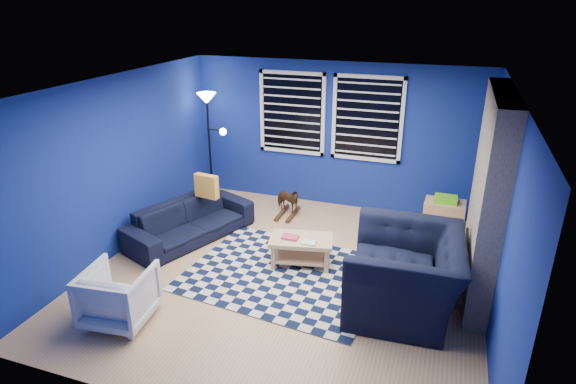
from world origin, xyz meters
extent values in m
plane|color=tan|center=(0.00, 0.00, 0.00)|extent=(5.00, 5.00, 0.00)
plane|color=white|center=(0.00, 0.00, 2.50)|extent=(5.00, 5.00, 0.00)
plane|color=navy|center=(0.00, 2.50, 1.25)|extent=(5.00, 0.00, 5.00)
plane|color=navy|center=(-2.50, 0.00, 1.25)|extent=(0.00, 5.00, 5.00)
plane|color=navy|center=(2.50, 0.00, 1.25)|extent=(0.00, 5.00, 5.00)
cube|color=gray|center=(2.37, 0.50, 1.25)|extent=(0.26, 2.00, 2.50)
cube|color=black|center=(2.23, 0.50, 0.35)|extent=(0.04, 0.70, 0.60)
cube|color=gray|center=(2.10, 0.50, 0.04)|extent=(0.50, 1.20, 0.08)
cube|color=black|center=(-0.75, 2.48, 1.60)|extent=(1.05, 0.02, 1.30)
cube|color=white|center=(-0.75, 2.47, 2.28)|extent=(1.17, 0.05, 0.06)
cube|color=white|center=(-0.75, 2.47, 0.92)|extent=(1.17, 0.05, 0.06)
cube|color=black|center=(0.55, 2.48, 1.60)|extent=(1.05, 0.02, 1.30)
cube|color=white|center=(0.55, 2.47, 2.28)|extent=(1.17, 0.05, 0.06)
cube|color=white|center=(0.55, 2.47, 0.92)|extent=(1.17, 0.05, 0.06)
cube|color=black|center=(2.45, 2.00, 1.40)|extent=(0.06, 1.00, 0.58)
cube|color=black|center=(2.42, 2.00, 1.40)|extent=(0.01, 0.92, 0.50)
cube|color=black|center=(-0.02, -0.03, 0.01)|extent=(2.69, 2.25, 0.02)
imported|color=black|center=(-1.72, 0.49, 0.29)|extent=(2.14, 1.47, 0.58)
imported|color=black|center=(1.56, -0.26, 0.47)|extent=(1.52, 1.35, 0.94)
imported|color=gray|center=(-1.46, -1.56, 0.33)|extent=(0.79, 0.81, 0.67)
imported|color=#482417|center=(-0.59, 1.75, 0.29)|extent=(0.40, 0.56, 0.44)
cube|color=tan|center=(0.12, 0.29, 0.38)|extent=(0.93, 0.66, 0.06)
cube|color=tan|center=(0.12, 0.29, 0.11)|extent=(0.84, 0.57, 0.03)
cube|color=#B73459|center=(-0.03, 0.25, 0.42)|extent=(0.25, 0.20, 0.03)
cube|color=silver|center=(0.26, 0.18, 0.42)|extent=(0.20, 0.16, 0.03)
cube|color=tan|center=(-0.24, 0.10, 0.18)|extent=(0.07, 0.07, 0.34)
cube|color=tan|center=(0.47, 0.10, 0.18)|extent=(0.07, 0.07, 0.34)
cube|color=tan|center=(-0.24, 0.48, 0.18)|extent=(0.07, 0.07, 0.34)
cube|color=tan|center=(0.47, 0.48, 0.18)|extent=(0.07, 0.07, 0.34)
cube|color=tan|center=(1.92, 1.98, 0.26)|extent=(0.62, 0.42, 0.51)
cube|color=black|center=(1.92, 1.98, 0.26)|extent=(0.54, 0.38, 0.41)
cube|color=#6FDF1A|center=(1.92, 1.98, 0.56)|extent=(0.35, 0.27, 0.09)
cylinder|color=black|center=(-2.15, 2.04, 0.02)|extent=(0.24, 0.24, 0.03)
cylinder|color=black|center=(-2.15, 2.04, 0.91)|extent=(0.04, 0.04, 1.81)
cone|color=white|center=(-2.15, 2.04, 1.85)|extent=(0.32, 0.32, 0.18)
sphere|color=white|center=(-1.85, 1.99, 1.30)|extent=(0.12, 0.12, 0.12)
cube|color=gold|center=(-1.57, 0.80, 0.76)|extent=(0.40, 0.17, 0.36)
camera|label=1|loc=(1.84, -5.27, 3.46)|focal=30.00mm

